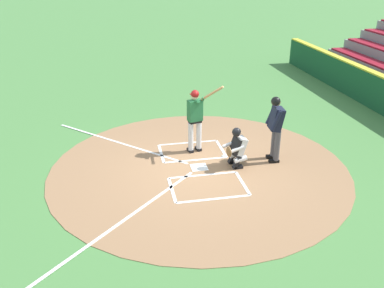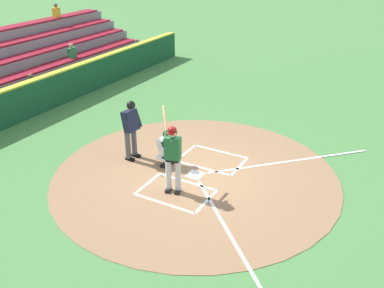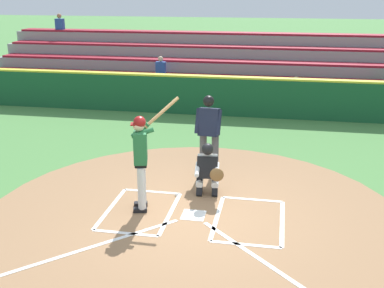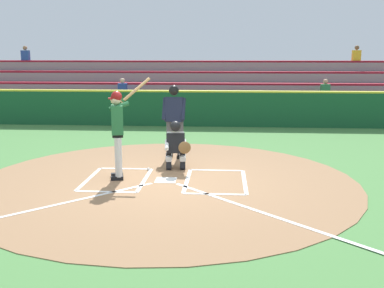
{
  "view_description": "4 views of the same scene",
  "coord_description": "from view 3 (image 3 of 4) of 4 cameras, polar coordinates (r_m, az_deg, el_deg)",
  "views": [
    {
      "loc": [
        -9.7,
        2.1,
        5.19
      ],
      "look_at": [
        -0.23,
        0.24,
        0.83
      ],
      "focal_mm": 38.62,
      "sensor_mm": 36.0,
      "label": 1
    },
    {
      "loc": [
        9.26,
        5.06,
        6.12
      ],
      "look_at": [
        0.52,
        0.19,
        1.25
      ],
      "focal_mm": 40.41,
      "sensor_mm": 36.0,
      "label": 2
    },
    {
      "loc": [
        -1.47,
        7.95,
        4.12
      ],
      "look_at": [
        0.1,
        -0.4,
        1.29
      ],
      "focal_mm": 44.44,
      "sensor_mm": 36.0,
      "label": 3
    },
    {
      "loc": [
        -1.21,
        9.18,
        2.63
      ],
      "look_at": [
        -0.58,
        0.38,
        0.88
      ],
      "focal_mm": 42.52,
      "sensor_mm": 36.0,
      "label": 4
    }
  ],
  "objects": [
    {
      "name": "batter",
      "position": [
        8.95,
        -6.11,
        -1.43
      ],
      "size": [
        0.83,
        0.89,
        2.13
      ],
      "color": "silver",
      "rests_on": "ground"
    },
    {
      "name": "backstop_wall",
      "position": [
        15.9,
        5.13,
        5.73
      ],
      "size": [
        22.0,
        0.36,
        1.31
      ],
      "color": "#19512D",
      "rests_on": "ground"
    },
    {
      "name": "dirt_circle",
      "position": [
        9.07,
        0.18,
        -8.57
      ],
      "size": [
        8.0,
        8.0,
        0.01
      ],
      "primitive_type": "cylinder",
      "color": "#99704C",
      "rests_on": "ground"
    },
    {
      "name": "home_plate_and_chalk",
      "position": [
        8.3,
        -0.95,
        -11.23
      ],
      "size": [
        7.93,
        4.91,
        0.01
      ],
      "color": "white",
      "rests_on": "dirt_circle"
    },
    {
      "name": "plate_umpire",
      "position": [
        10.62,
        2.04,
        1.75
      ],
      "size": [
        0.6,
        0.45,
        1.86
      ],
      "color": "#4C4C51",
      "rests_on": "ground"
    },
    {
      "name": "ground_plane",
      "position": [
        9.07,
        0.18,
        -8.61
      ],
      "size": [
        120.0,
        120.0,
        0.0
      ],
      "primitive_type": "plane",
      "color": "#4C8442"
    },
    {
      "name": "catcher",
      "position": [
        9.71,
        1.93,
        -2.93
      ],
      "size": [
        0.64,
        0.62,
        1.13
      ],
      "color": "black",
      "rests_on": "ground"
    },
    {
      "name": "bleacher_stand",
      "position": [
        19.05,
        6.16,
        8.42
      ],
      "size": [
        20.0,
        4.25,
        3.0
      ],
      "color": "gray",
      "rests_on": "ground"
    },
    {
      "name": "baseball",
      "position": [
        9.85,
        -1.89,
        -6.08
      ],
      "size": [
        0.07,
        0.07,
        0.07
      ],
      "primitive_type": "sphere",
      "color": "white",
      "rests_on": "ground"
    }
  ]
}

